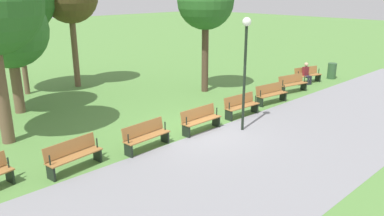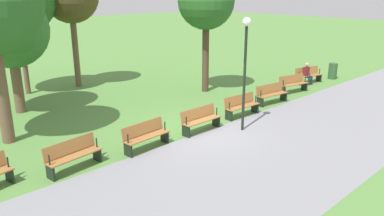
{
  "view_description": "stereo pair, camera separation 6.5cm",
  "coord_description": "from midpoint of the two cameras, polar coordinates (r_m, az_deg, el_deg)",
  "views": [
    {
      "loc": [
        9.5,
        9.38,
        5.1
      ],
      "look_at": [
        0.0,
        -0.52,
        0.8
      ],
      "focal_mm": 35.57,
      "sensor_mm": 36.0,
      "label": 1
    },
    {
      "loc": [
        9.45,
        9.42,
        5.1
      ],
      "look_at": [
        0.0,
        -0.52,
        0.8
      ],
      "focal_mm": 35.57,
      "sensor_mm": 36.0,
      "label": 2
    }
  ],
  "objects": [
    {
      "name": "bench_1",
      "position": [
        20.24,
        14.99,
        3.58
      ],
      "size": [
        1.77,
        0.79,
        0.89
      ],
      "rotation": [
        0.0,
        0.0,
        -0.19
      ],
      "color": "#996633",
      "rests_on": "ground"
    },
    {
      "name": "bench_0",
      "position": [
        22.55,
        17.09,
        4.79
      ],
      "size": [
        1.78,
        0.89,
        0.89
      ],
      "rotation": [
        0.0,
        0.0,
        -0.25
      ],
      "color": "#996633",
      "rests_on": "ground"
    },
    {
      "name": "ground_plane",
      "position": [
        14.29,
        1.58,
        -3.52
      ],
      "size": [
        120.0,
        120.0,
        0.0
      ],
      "primitive_type": "plane",
      "color": "#54843D"
    },
    {
      "name": "bench_6",
      "position": [
        11.73,
        -17.28,
        -6.68
      ],
      "size": [
        1.76,
        0.69,
        0.89
      ],
      "rotation": [
        0.0,
        0.0,
        0.13
      ],
      "color": "#996633",
      "rests_on": "ground"
    },
    {
      "name": "trash_bin",
      "position": [
        24.1,
        20.42,
        5.22
      ],
      "size": [
        0.5,
        0.5,
        0.93
      ],
      "primitive_type": "cylinder",
      "color": "#2D512D",
      "rests_on": "ground"
    },
    {
      "name": "tree_0",
      "position": [
        17.42,
        -25.56,
        10.46
      ],
      "size": [
        3.14,
        3.14,
        5.1
      ],
      "color": "brown",
      "rests_on": "ground"
    },
    {
      "name": "bench_4",
      "position": [
        14.17,
        1.4,
        -1.67
      ],
      "size": [
        1.71,
        0.47,
        0.89
      ],
      "color": "#996633",
      "rests_on": "ground"
    },
    {
      "name": "path_paving",
      "position": [
        12.53,
        11.35,
        -6.97
      ],
      "size": [
        34.3,
        5.81,
        0.01
      ],
      "primitive_type": "cube",
      "color": "gray",
      "rests_on": "ground"
    },
    {
      "name": "bench_5",
      "position": [
        12.71,
        -6.83,
        -4.09
      ],
      "size": [
        1.74,
        0.58,
        0.89
      ],
      "rotation": [
        0.0,
        0.0,
        0.06
      ],
      "color": "#996633",
      "rests_on": "ground"
    },
    {
      "name": "tree_3",
      "position": [
        19.26,
        2.23,
        15.61
      ],
      "size": [
        2.8,
        2.8,
        5.95
      ],
      "color": "#4C3828",
      "rests_on": "ground"
    },
    {
      "name": "lamp_post",
      "position": [
        13.82,
        8.15,
        8.02
      ],
      "size": [
        0.32,
        0.32,
        4.17
      ],
      "color": "black",
      "rests_on": "ground"
    },
    {
      "name": "person_seated",
      "position": [
        22.26,
        16.99,
        5.08
      ],
      "size": [
        0.42,
        0.58,
        1.2
      ],
      "rotation": [
        0.0,
        0.0,
        -0.25
      ],
      "color": "maroon",
      "rests_on": "ground"
    },
    {
      "name": "bench_3",
      "position": [
        15.98,
        7.51,
        0.41
      ],
      "size": [
        1.74,
        0.58,
        0.89
      ],
      "rotation": [
        0.0,
        0.0,
        -0.06
      ],
      "color": "#996633",
      "rests_on": "ground"
    },
    {
      "name": "bench_2",
      "position": [
        18.03,
        11.91,
        2.15
      ],
      "size": [
        1.76,
        0.69,
        0.89
      ],
      "rotation": [
        0.0,
        0.0,
        -0.13
      ],
      "color": "#996633",
      "rests_on": "ground"
    }
  ]
}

